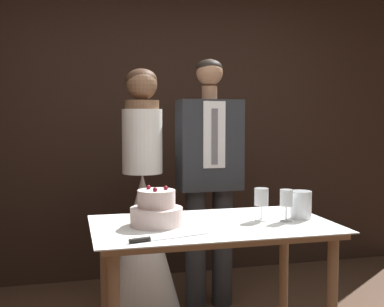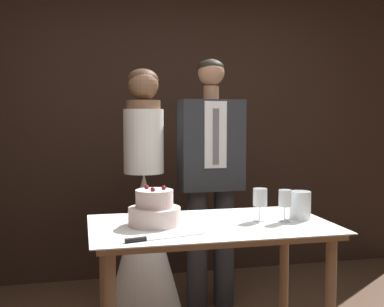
# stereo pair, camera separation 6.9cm
# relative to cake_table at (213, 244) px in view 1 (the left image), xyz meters

# --- Properties ---
(wall_back) EXTENTS (4.74, 0.12, 2.56)m
(wall_back) POSITION_rel_cake_table_xyz_m (0.15, 1.74, 0.57)
(wall_back) COLOR black
(wall_back) RESTS_ON ground_plane
(cake_table) EXTENTS (1.28, 0.75, 0.82)m
(cake_table) POSITION_rel_cake_table_xyz_m (0.00, 0.00, 0.00)
(cake_table) COLOR #8E6B4C
(cake_table) RESTS_ON ground_plane
(tiered_cake) EXTENTS (0.27, 0.27, 0.21)m
(tiered_cake) POSITION_rel_cake_table_xyz_m (-0.30, 0.03, 0.19)
(tiered_cake) COLOR beige
(tiered_cake) RESTS_ON cake_table
(cake_knife) EXTENTS (0.40, 0.11, 0.02)m
(cake_knife) POSITION_rel_cake_table_xyz_m (-0.36, -0.28, 0.12)
(cake_knife) COLOR silver
(cake_knife) RESTS_ON cake_table
(wine_glass_near) EXTENTS (0.08, 0.08, 0.18)m
(wine_glass_near) POSITION_rel_cake_table_xyz_m (0.28, 0.01, 0.23)
(wine_glass_near) COLOR silver
(wine_glass_near) RESTS_ON cake_table
(wine_glass_middle) EXTENTS (0.07, 0.07, 0.18)m
(wine_glass_middle) POSITION_rel_cake_table_xyz_m (0.40, -0.05, 0.23)
(wine_glass_middle) COLOR silver
(wine_glass_middle) RESTS_ON cake_table
(hurricane_candle) EXTENTS (0.12, 0.12, 0.16)m
(hurricane_candle) POSITION_rel_cake_table_xyz_m (0.51, -0.01, 0.18)
(hurricane_candle) COLOR silver
(hurricane_candle) RESTS_ON cake_table
(bride) EXTENTS (0.54, 0.54, 1.72)m
(bride) POSITION_rel_cake_table_xyz_m (-0.24, 0.90, -0.08)
(bride) COLOR white
(bride) RESTS_ON ground_plane
(groom) EXTENTS (0.45, 0.25, 1.80)m
(groom) POSITION_rel_cake_table_xyz_m (0.24, 0.90, 0.29)
(groom) COLOR #282B30
(groom) RESTS_ON ground_plane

